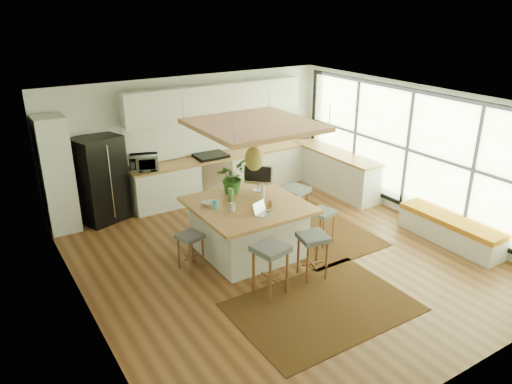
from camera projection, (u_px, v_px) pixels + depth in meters
floor at (281, 257)px, 8.55m from camera, size 7.00×7.00×0.00m
ceiling at (284, 104)px, 7.55m from camera, size 7.00×7.00×0.00m
wall_back at (192, 137)px, 10.80m from camera, size 6.50×0.00×6.50m
wall_front at (467, 282)px, 5.30m from camera, size 6.50×0.00×6.50m
wall_left at (81, 232)px, 6.44m from camera, size 0.00×7.00×7.00m
wall_right at (417, 154)px, 9.66m from camera, size 0.00×7.00×7.00m
window_wall at (416, 152)px, 9.63m from camera, size 0.10×6.20×2.60m
pantry at (57, 175)px, 9.17m from camera, size 0.55×0.60×2.25m
back_counter_base at (221, 176)px, 11.16m from camera, size 4.20×0.60×0.88m
back_counter_top at (221, 156)px, 10.99m from camera, size 4.24×0.64×0.05m
backsplash at (214, 134)px, 11.06m from camera, size 4.20×0.02×0.80m
upper_cabinets at (216, 100)px, 10.64m from camera, size 4.20×0.34×0.70m
range at (212, 175)px, 11.01m from camera, size 0.76×0.62×1.00m
right_counter_base at (335, 172)px, 11.41m from camera, size 0.60×2.50×0.88m
right_counter_top at (336, 153)px, 11.24m from camera, size 0.64×2.54×0.05m
window_bench at (450, 230)px, 8.98m from camera, size 0.52×2.00×0.50m
ceiling_panel at (254, 141)px, 7.96m from camera, size 1.86×1.86×0.80m
rug_near at (323, 307)px, 7.16m from camera, size 2.60×1.80×0.01m
rug_right at (311, 230)px, 9.52m from camera, size 1.80×2.60×0.01m
fridge at (100, 177)px, 9.66m from camera, size 1.04×0.92×1.74m
island at (248, 228)px, 8.57m from camera, size 1.85×1.85×0.93m
stool_near_left at (270, 272)px, 7.41m from camera, size 0.55×0.55×0.80m
stool_near_right at (312, 257)px, 7.84m from camera, size 0.52×0.52×0.75m
stool_right_front at (322, 226)px, 8.89m from camera, size 0.47×0.47×0.66m
stool_right_back at (294, 208)px, 9.63m from camera, size 0.60×0.60×0.80m
stool_left_side at (191, 249)px, 8.07m from camera, size 0.46×0.46×0.63m
laptop at (264, 208)px, 7.93m from camera, size 0.38×0.39×0.22m
monitor at (258, 177)px, 8.87m from camera, size 0.52×0.52×0.50m
microwave at (144, 161)px, 9.99m from camera, size 0.64×0.49×0.38m
island_plant at (232, 180)px, 8.80m from camera, size 0.80×0.81×0.47m
island_bowl at (208, 203)px, 8.34m from camera, size 0.23×0.23×0.05m
island_bottle_0 at (217, 203)px, 8.17m from camera, size 0.07×0.07×0.19m
island_bottle_1 at (232, 206)px, 8.05m from camera, size 0.07×0.07×0.19m
island_bottle_2 at (270, 201)px, 8.25m from camera, size 0.07×0.07×0.19m
island_bottle_3 at (263, 193)px, 8.58m from camera, size 0.07×0.07×0.19m
island_bottle_4 at (230, 196)px, 8.46m from camera, size 0.07×0.07×0.19m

